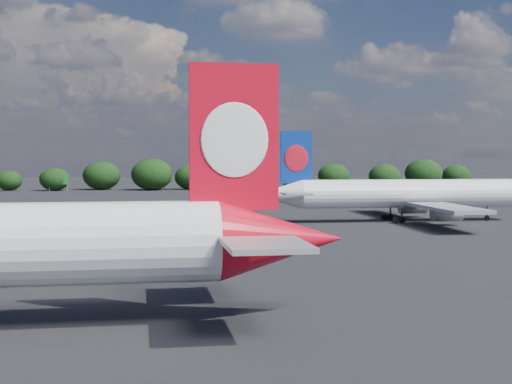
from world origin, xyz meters
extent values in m
plane|color=black|center=(0.00, 60.00, 0.00)|extent=(500.00, 500.00, 0.00)
cone|color=red|center=(17.44, 10.61, 5.05)|extent=(8.20, 5.25, 5.05)
cube|color=red|center=(14.41, 10.53, 11.50)|extent=(5.56, 0.65, 9.08)
ellipsoid|color=white|center=(14.42, 10.23, 11.32)|extent=(4.24, 0.31, 4.64)
ellipsoid|color=white|center=(14.40, 10.84, 11.32)|extent=(4.24, 0.31, 4.64)
cube|color=#919499|center=(15.56, 5.01, 5.45)|extent=(4.69, 6.17, 0.30)
cube|color=#919499|center=(15.28, 16.11, 5.45)|extent=(4.69, 6.17, 0.30)
cylinder|color=white|center=(48.28, 72.52, 4.40)|extent=(33.44, 4.41, 4.40)
sphere|color=white|center=(64.99, 72.53, 4.40)|extent=(4.40, 4.40, 4.40)
cone|color=white|center=(28.04, 72.52, 4.40)|extent=(7.04, 4.40, 4.40)
cube|color=navy|center=(30.68, 72.52, 10.03)|extent=(4.84, 0.44, 7.92)
ellipsoid|color=red|center=(30.68, 72.25, 9.87)|extent=(3.70, 0.18, 4.05)
ellipsoid|color=red|center=(30.68, 72.78, 9.87)|extent=(3.70, 0.18, 4.05)
cube|color=#919499|center=(29.80, 67.68, 4.75)|extent=(3.96, 5.28, 0.26)
cube|color=#919499|center=(29.80, 77.36, 4.75)|extent=(3.96, 5.28, 0.26)
cube|color=#919499|center=(50.04, 61.09, 2.99)|extent=(5.73, 17.60, 0.48)
cube|color=#919499|center=(50.03, 83.96, 2.99)|extent=(5.73, 17.60, 0.48)
cylinder|color=#919499|center=(51.80, 65.49, 1.85)|extent=(4.40, 2.38, 2.38)
cube|color=#919499|center=(51.80, 65.49, 2.46)|extent=(1.94, 0.26, 1.06)
cylinder|color=#919499|center=(51.79, 79.56, 1.85)|extent=(4.40, 2.38, 2.38)
cube|color=#919499|center=(51.79, 79.56, 2.46)|extent=(1.94, 0.26, 1.06)
cylinder|color=black|center=(46.52, 69.88, 1.32)|extent=(0.25, 0.25, 2.20)
cylinder|color=black|center=(46.52, 69.88, 0.48)|extent=(0.97, 0.40, 0.97)
cylinder|color=black|center=(45.55, 69.88, 0.48)|extent=(0.97, 0.40, 0.97)
cylinder|color=black|center=(46.51, 75.16, 1.32)|extent=(0.25, 0.25, 2.20)
cylinder|color=black|center=(46.51, 75.16, 0.48)|extent=(0.97, 0.40, 0.97)
cylinder|color=black|center=(45.55, 75.16, 0.48)|extent=(0.97, 0.40, 0.97)
cylinder|color=black|center=(61.47, 72.53, 1.28)|extent=(0.21, 0.21, 2.20)
cylinder|color=black|center=(61.47, 72.53, 0.40)|extent=(0.79, 0.31, 0.79)
cube|color=#15691E|center=(-18.00, 176.00, 3.20)|extent=(6.00, 0.30, 2.60)
cylinder|color=gray|center=(-20.50, 176.00, 1.00)|extent=(0.20, 0.20, 2.00)
cylinder|color=gray|center=(-15.50, 176.00, 1.00)|extent=(0.20, 0.20, 2.00)
cube|color=gold|center=(12.00, 182.00, 4.00)|extent=(5.00, 0.30, 3.00)
cylinder|color=gray|center=(12.00, 182.00, 1.25)|extent=(0.30, 0.30, 2.50)
ellipsoid|color=black|center=(-32.75, 181.99, 2.91)|extent=(7.56, 6.40, 5.81)
ellipsoid|color=black|center=(-19.38, 178.35, 3.33)|extent=(8.67, 7.34, 6.67)
ellipsoid|color=black|center=(-6.29, 182.07, 4.25)|extent=(11.05, 9.35, 8.50)
ellipsoid|color=black|center=(8.52, 177.66, 4.65)|extent=(12.09, 10.23, 9.30)
ellipsoid|color=black|center=(20.04, 179.54, 3.72)|extent=(9.68, 8.19, 7.44)
ellipsoid|color=black|center=(35.59, 178.33, 3.63)|extent=(9.45, 7.99, 7.27)
ellipsoid|color=black|center=(51.38, 180.49, 2.92)|extent=(7.60, 6.43, 5.85)
ellipsoid|color=black|center=(64.40, 181.92, 3.85)|extent=(10.02, 8.48, 7.71)
ellipsoid|color=black|center=(78.95, 176.39, 3.79)|extent=(9.86, 8.34, 7.58)
ellipsoid|color=black|center=(92.27, 178.58, 4.55)|extent=(11.83, 10.01, 9.10)
ellipsoid|color=black|center=(105.11, 183.12, 3.63)|extent=(9.45, 8.00, 7.27)
camera|label=1|loc=(9.57, -33.47, 10.41)|focal=50.00mm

